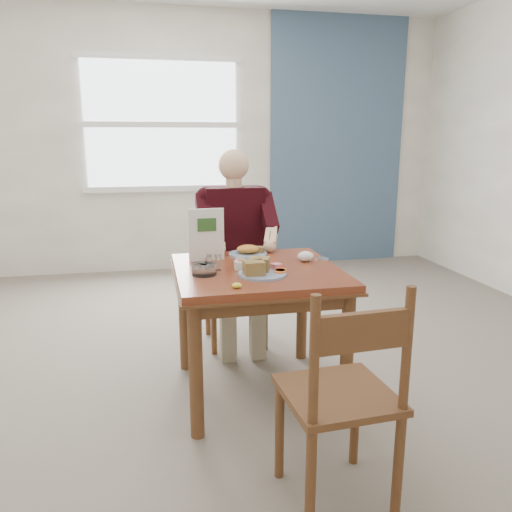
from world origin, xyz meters
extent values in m
plane|color=#70685B|center=(0.00, 0.00, 0.00)|extent=(6.00, 6.00, 0.00)
plane|color=white|center=(0.00, 3.00, 1.40)|extent=(5.50, 0.00, 5.50)
cube|color=#415C7A|center=(1.60, 2.98, 1.40)|extent=(1.60, 0.02, 2.80)
ellipsoid|color=yellow|center=(-0.18, -0.36, 0.76)|extent=(0.05, 0.04, 0.03)
ellipsoid|color=white|center=(0.31, 0.09, 0.78)|extent=(0.11, 0.10, 0.06)
cylinder|color=silver|center=(0.42, 0.11, 0.75)|extent=(0.09, 0.09, 0.01)
cube|color=white|center=(-0.40, 2.97, 1.60)|extent=(1.60, 0.02, 1.30)
cube|color=white|center=(-0.40, 2.96, 2.28)|extent=(1.72, 0.04, 0.06)
cube|color=white|center=(-0.40, 2.96, 0.92)|extent=(1.72, 0.04, 0.06)
cube|color=white|center=(-0.40, 2.96, 1.60)|extent=(1.72, 0.04, 0.06)
cube|color=brown|center=(0.00, 0.00, 0.73)|extent=(0.90, 0.90, 0.04)
cube|color=brown|center=(0.00, 0.00, 0.70)|extent=(0.92, 0.92, 0.01)
cylinder|color=brown|center=(-0.39, -0.39, 0.35)|extent=(0.07, 0.07, 0.71)
cylinder|color=brown|center=(0.39, -0.39, 0.35)|extent=(0.07, 0.07, 0.71)
cylinder|color=brown|center=(-0.39, 0.39, 0.35)|extent=(0.07, 0.07, 0.71)
cylinder|color=brown|center=(0.39, 0.39, 0.35)|extent=(0.07, 0.07, 0.71)
cube|color=brown|center=(0.00, -0.39, 0.66)|extent=(0.80, 0.03, 0.08)
cube|color=brown|center=(0.00, 0.39, 0.66)|extent=(0.80, 0.03, 0.08)
cube|color=brown|center=(-0.39, 0.00, 0.66)|extent=(0.03, 0.80, 0.08)
cube|color=brown|center=(0.39, 0.00, 0.66)|extent=(0.03, 0.80, 0.08)
cylinder|color=brown|center=(-0.18, 0.57, 0.23)|extent=(0.04, 0.04, 0.45)
cylinder|color=brown|center=(0.18, 0.57, 0.23)|extent=(0.04, 0.04, 0.45)
cylinder|color=brown|center=(-0.18, 0.93, 0.23)|extent=(0.04, 0.04, 0.45)
cylinder|color=brown|center=(0.18, 0.93, 0.23)|extent=(0.04, 0.04, 0.45)
cube|color=brown|center=(0.00, 0.75, 0.47)|extent=(0.42, 0.42, 0.03)
cylinder|color=brown|center=(-0.18, 0.93, 0.70)|extent=(0.04, 0.04, 0.50)
cylinder|color=brown|center=(0.18, 0.93, 0.70)|extent=(0.04, 0.04, 0.50)
cube|color=brown|center=(0.00, 0.93, 0.80)|extent=(0.38, 0.03, 0.14)
cylinder|color=brown|center=(-0.07, -0.77, 0.23)|extent=(0.04, 0.04, 0.45)
cylinder|color=brown|center=(0.29, -0.75, 0.23)|extent=(0.04, 0.04, 0.45)
cylinder|color=brown|center=(-0.05, -1.13, 0.23)|extent=(0.04, 0.04, 0.45)
cylinder|color=brown|center=(0.31, -1.11, 0.23)|extent=(0.04, 0.04, 0.45)
cube|color=brown|center=(0.12, -0.94, 0.47)|extent=(0.45, 0.45, 0.03)
cylinder|color=brown|center=(-0.05, -1.13, 0.70)|extent=(0.04, 0.04, 0.50)
cylinder|color=brown|center=(0.31, -1.11, 0.70)|extent=(0.04, 0.04, 0.50)
cube|color=brown|center=(0.13, -1.12, 0.80)|extent=(0.38, 0.05, 0.14)
cube|color=gray|center=(-0.10, 0.63, 0.54)|extent=(0.13, 0.38, 0.12)
cube|color=gray|center=(0.10, 0.63, 0.54)|extent=(0.13, 0.38, 0.12)
cube|color=gray|center=(-0.10, 0.45, 0.24)|extent=(0.10, 0.10, 0.48)
cube|color=gray|center=(0.10, 0.45, 0.24)|extent=(0.10, 0.10, 0.48)
cube|color=black|center=(0.00, 0.78, 0.84)|extent=(0.40, 0.22, 0.58)
sphere|color=black|center=(-0.19, 0.78, 1.06)|extent=(0.15, 0.15, 0.15)
sphere|color=black|center=(0.19, 0.78, 1.06)|extent=(0.15, 0.15, 0.15)
cylinder|color=#E3B690|center=(0.00, 0.76, 1.15)|extent=(0.11, 0.11, 0.08)
sphere|color=#E3B690|center=(0.00, 0.76, 1.28)|extent=(0.21, 0.21, 0.21)
cube|color=black|center=(-0.22, 0.67, 0.96)|extent=(0.09, 0.29, 0.27)
cube|color=black|center=(0.22, 0.67, 0.96)|extent=(0.09, 0.29, 0.27)
sphere|color=black|center=(-0.22, 0.55, 0.86)|extent=(0.09, 0.09, 0.09)
sphere|color=black|center=(0.22, 0.55, 0.86)|extent=(0.09, 0.09, 0.09)
cube|color=#E3B690|center=(-0.19, 0.46, 0.82)|extent=(0.14, 0.23, 0.14)
cube|color=#E3B690|center=(0.19, 0.46, 0.82)|extent=(0.14, 0.23, 0.14)
sphere|color=#E3B690|center=(-0.16, 0.37, 0.79)|extent=(0.08, 0.08, 0.08)
sphere|color=#E3B690|center=(0.16, 0.37, 0.79)|extent=(0.08, 0.08, 0.08)
cylinder|color=silver|center=(0.16, 0.37, 0.84)|extent=(0.01, 0.05, 0.12)
cylinder|color=white|center=(-0.01, -0.16, 0.76)|extent=(0.28, 0.28, 0.01)
cube|color=tan|center=(-0.06, -0.18, 0.80)|extent=(0.11, 0.09, 0.07)
cube|color=tan|center=(-0.01, -0.11, 0.80)|extent=(0.13, 0.12, 0.07)
cylinder|color=orange|center=(0.09, -0.17, 0.77)|extent=(0.08, 0.08, 0.01)
cylinder|color=orange|center=(0.09, -0.15, 0.77)|extent=(0.06, 0.06, 0.01)
cylinder|color=orange|center=(0.10, -0.13, 0.77)|extent=(0.08, 0.08, 0.01)
cube|color=#E26B79|center=(0.09, -0.08, 0.78)|extent=(0.06, 0.07, 0.03)
cylinder|color=white|center=(0.01, 0.32, 0.76)|extent=(0.27, 0.27, 0.01)
ellipsoid|color=gold|center=(0.01, 0.32, 0.79)|extent=(0.15, 0.13, 0.05)
cube|color=tan|center=(0.07, 0.33, 0.78)|extent=(0.10, 0.07, 0.04)
cylinder|color=white|center=(-0.09, -0.01, 0.77)|extent=(0.11, 0.11, 0.05)
cube|color=pink|center=(-0.10, -0.01, 0.80)|extent=(0.03, 0.02, 0.02)
cube|color=#6699D8|center=(-0.08, 0.01, 0.80)|extent=(0.03, 0.01, 0.02)
cube|color=#EAD159|center=(-0.08, -0.02, 0.80)|extent=(0.03, 0.03, 0.02)
cube|color=white|center=(-0.10, 0.00, 0.80)|extent=(0.03, 0.02, 0.02)
cylinder|color=white|center=(-0.27, 0.00, 0.79)|extent=(0.04, 0.04, 0.08)
cylinder|color=silver|center=(-0.27, 0.00, 0.83)|extent=(0.04, 0.04, 0.02)
cylinder|color=white|center=(-0.22, 0.01, 0.79)|extent=(0.04, 0.04, 0.08)
cylinder|color=silver|center=(-0.22, 0.01, 0.83)|extent=(0.04, 0.04, 0.02)
cylinder|color=white|center=(-0.31, -0.08, 0.78)|extent=(0.13, 0.13, 0.06)
cylinder|color=white|center=(-0.32, -0.08, 0.80)|extent=(0.03, 0.03, 0.02)
cylinder|color=white|center=(-0.29, -0.07, 0.80)|extent=(0.03, 0.03, 0.02)
cylinder|color=white|center=(-0.31, -0.10, 0.80)|extent=(0.03, 0.03, 0.02)
cube|color=white|center=(-0.25, 0.24, 0.90)|extent=(0.21, 0.02, 0.31)
cube|color=#2D5926|center=(-0.25, 0.23, 0.96)|extent=(0.11, 0.01, 0.08)
camera|label=1|loc=(-0.57, -2.63, 1.45)|focal=35.00mm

